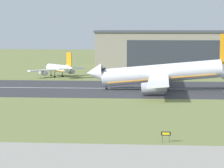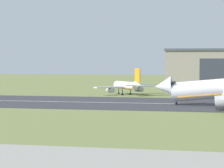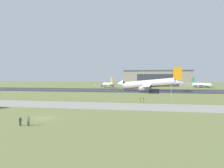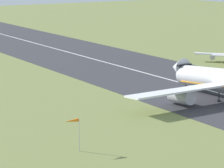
% 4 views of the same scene
% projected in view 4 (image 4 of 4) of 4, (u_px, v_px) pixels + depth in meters
% --- Properties ---
extents(runway_strip, '(401.24, 42.71, 0.06)m').
position_uv_depth(runway_strip, '(182.00, 83.00, 144.17)').
color(runway_strip, '#333338').
rests_on(runway_strip, ground_plane).
extents(runway_centreline, '(361.11, 0.70, 0.01)m').
position_uv_depth(runway_centreline, '(182.00, 83.00, 144.16)').
color(runway_centreline, silver).
rests_on(runway_centreline, runway_strip).
extents(windsock_pole, '(0.77, 2.74, 5.89)m').
position_uv_depth(windsock_pole, '(72.00, 122.00, 88.95)').
color(windsock_pole, '#B7B7BC').
rests_on(windsock_pole, ground_plane).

